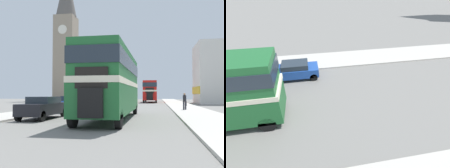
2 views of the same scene
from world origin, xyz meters
The scene contains 2 objects.
sidewalk_left centered at (-6.75, 0.00, 0.06)m, with size 3.50×120.00×0.12m.
car_parked_mid centered at (-3.91, 4.48, 0.74)m, with size 1.70×4.14×1.42m.
Camera 2 is at (9.51, 5.81, 7.91)m, focal length 28.00 mm.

